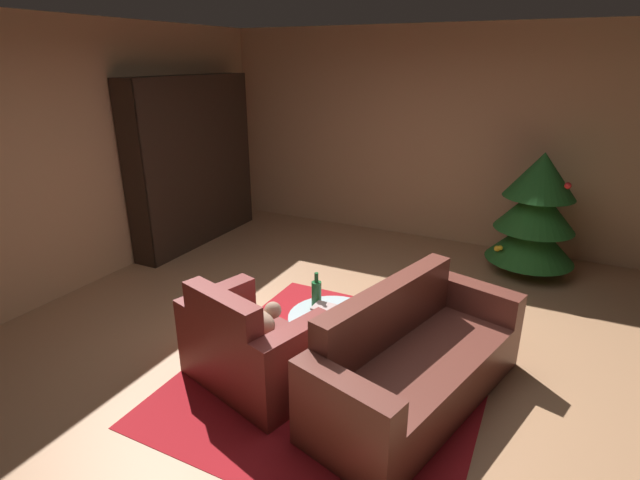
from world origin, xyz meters
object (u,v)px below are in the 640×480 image
armchair_red (251,348)px  book_stack_on_table (327,313)px  bookshelf_unit (201,161)px  couch_red (413,364)px  coffee_table (333,322)px  bottle_on_table (316,294)px  decorated_tree (536,213)px

armchair_red → book_stack_on_table: armchair_red is taller
bookshelf_unit → couch_red: size_ratio=1.08×
bookshelf_unit → armchair_red: bearing=-45.7°
coffee_table → bottle_on_table: (-0.18, 0.07, 0.16)m
armchair_red → coffee_table: armchair_red is taller
bookshelf_unit → coffee_table: bookshelf_unit is taller
decorated_tree → book_stack_on_table: bearing=-115.2°
bookshelf_unit → couch_red: bookshelf_unit is taller
bottle_on_table → decorated_tree: size_ratio=0.22×
couch_red → book_stack_on_table: 0.73m
bottle_on_table → couch_red: bearing=-10.2°
armchair_red → couch_red: (1.13, 0.36, -0.01)m
bottle_on_table → decorated_tree: bearing=61.3°
bookshelf_unit → bottle_on_table: size_ratio=6.98×
armchair_red → couch_red: 1.19m
coffee_table → bottle_on_table: size_ratio=2.30×
armchair_red → bottle_on_table: 0.65m
armchair_red → bookshelf_unit: bearing=134.3°
bookshelf_unit → couch_red: (3.46, -2.03, -0.76)m
decorated_tree → bottle_on_table: bearing=-118.7°
couch_red → coffee_table: size_ratio=2.81×
bookshelf_unit → couch_red: 4.08m
coffee_table → bottle_on_table: 0.25m
armchair_red → decorated_tree: bearing=61.2°
decorated_tree → couch_red: bearing=-101.7°
couch_red → book_stack_on_table: size_ratio=8.88×
armchair_red → decorated_tree: decorated_tree is taller
couch_red → coffee_table: bearing=172.9°
armchair_red → couch_red: size_ratio=0.60×
bookshelf_unit → decorated_tree: bearing=9.7°
coffee_table → decorated_tree: 2.92m
bookshelf_unit → decorated_tree: (4.02, 0.68, -0.33)m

